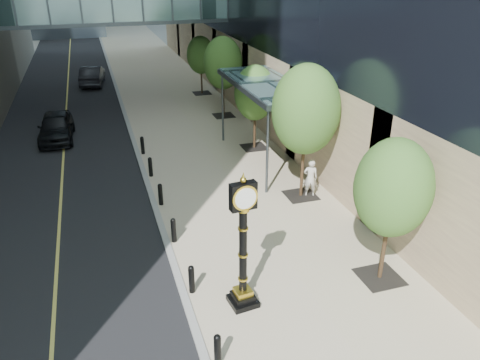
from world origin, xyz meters
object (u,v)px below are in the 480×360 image
at_px(car_near, 56,127).
at_px(street_clock, 243,253).
at_px(pedestrian, 310,178).
at_px(car_far, 92,75).

bearing_deg(car_near, street_clock, -69.35).
distance_m(pedestrian, car_near, 16.27).
height_order(street_clock, car_far, street_clock).
xyz_separation_m(car_near, car_far, (2.53, 13.94, 0.00)).
distance_m(street_clock, car_far, 32.07).
bearing_deg(street_clock, pedestrian, 43.25).
distance_m(street_clock, pedestrian, 8.25).
distance_m(car_near, car_far, 14.17).
bearing_deg(car_near, car_far, 81.65).
relative_size(street_clock, car_near, 0.92).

